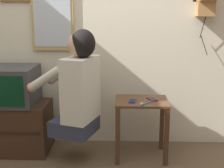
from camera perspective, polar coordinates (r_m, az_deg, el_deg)
name	(u,v)px	position (r m, az deg, el deg)	size (l,w,h in m)	color
wall_back	(89,22)	(3.21, -4.21, 11.28)	(6.80, 0.05, 2.55)	beige
side_table	(141,114)	(2.97, 5.38, -5.53)	(0.49, 0.40, 0.57)	#51331E
person	(78,86)	(2.79, -6.25, -0.31)	(0.64, 0.54, 0.95)	#2D3347
tv_stand	(15,127)	(3.30, -17.37, -7.51)	(0.69, 0.44, 0.50)	#382316
television	(10,85)	(3.17, -18.18, -0.24)	(0.50, 0.47, 0.36)	#38383A
wall_mirror	(52,11)	(3.22, -10.88, 13.04)	(0.42, 0.03, 0.79)	tan
cell_phone_held	(133,101)	(2.88, 3.79, -3.10)	(0.08, 0.13, 0.01)	navy
cell_phone_spare	(152,99)	(2.96, 7.32, -2.74)	(0.10, 0.14, 0.01)	maroon
toothbrush	(146,103)	(2.82, 6.16, -3.50)	(0.12, 0.14, 0.02)	#338CD8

